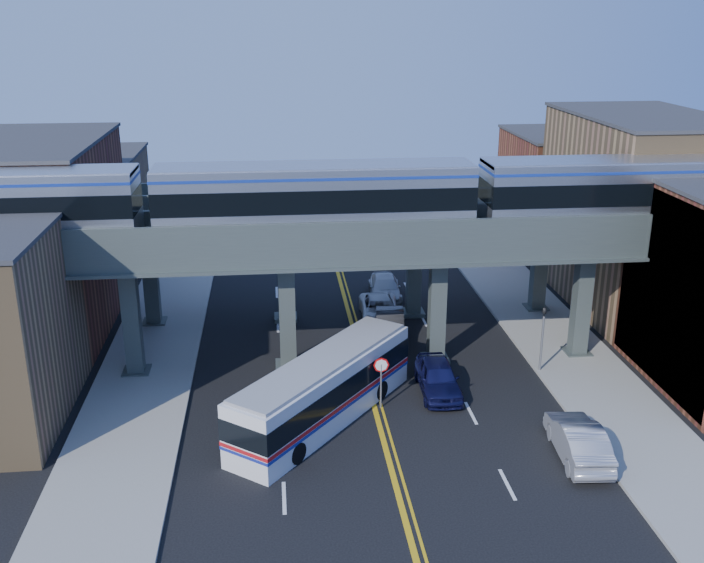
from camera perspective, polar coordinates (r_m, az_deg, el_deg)
The scene contains 19 objects.
ground at distance 35.71m, azimuth 2.29°, elevation -11.42°, with size 120.00×120.00×0.00m, color black.
sidewalk_west at distance 44.82m, azimuth -14.36°, elevation -5.30°, with size 5.00×70.00×0.16m, color gray.
sidewalk_east at distance 47.09m, azimuth 14.56°, elevation -4.11°, with size 5.00×70.00×0.16m, color gray.
building_west_b at distance 50.11m, azimuth -21.88°, elevation 3.08°, with size 8.00×14.00×11.00m, color brown.
building_west_c at distance 62.67m, azimuth -18.66°, elevation 5.02°, with size 8.00×10.00×8.00m, color olive.
building_east_b at distance 53.25m, azimuth 20.01°, elevation 4.74°, with size 8.00×14.00×12.00m, color olive.
building_east_c at distance 65.20m, azimuth 15.05°, elevation 6.33°, with size 8.00×10.00×9.00m, color brown.
mural_panel at distance 41.59m, azimuth 21.83°, elevation -1.10°, with size 0.10×9.50×9.50m, color teal.
elevated_viaduct_near at distance 40.43m, azimuth 0.82°, elevation 2.32°, with size 52.00×3.60×7.40m.
elevated_viaduct_far at distance 47.13m, azimuth -0.17°, elevation 4.75°, with size 52.00×3.60×7.40m.
transit_train at distance 39.49m, azimuth -2.71°, elevation 6.21°, with size 49.17×3.08×3.60m.
stop_sign at distance 37.54m, azimuth 2.13°, elevation -6.77°, with size 0.76×0.09×2.63m.
traffic_signal at distance 42.03m, azimuth 13.70°, elevation -3.61°, with size 0.15×0.18×4.10m.
transit_bus at distance 36.56m, azimuth -2.08°, elevation -7.92°, with size 9.19×10.63×2.97m.
car_lane_a at distance 39.62m, azimuth 6.27°, elevation -6.95°, with size 1.91×4.75×1.62m, color #10113D.
car_lane_b at distance 45.94m, azimuth 2.77°, elevation -3.15°, with size 1.62×4.65×1.53m, color #2F2E31.
car_lane_c at distance 48.43m, azimuth 2.04°, elevation -2.04°, with size 2.31×5.02×1.39m, color silver.
car_lane_d at distance 52.11m, azimuth 2.41°, elevation -0.47°, with size 2.02×4.96×1.44m, color silver.
car_parked_curb at distance 35.38m, azimuth 16.13°, elevation -11.01°, with size 1.73×4.97×1.64m, color #9D9CA1.
Camera 1 is at (-4.54, -30.46, 18.07)m, focal length 40.00 mm.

